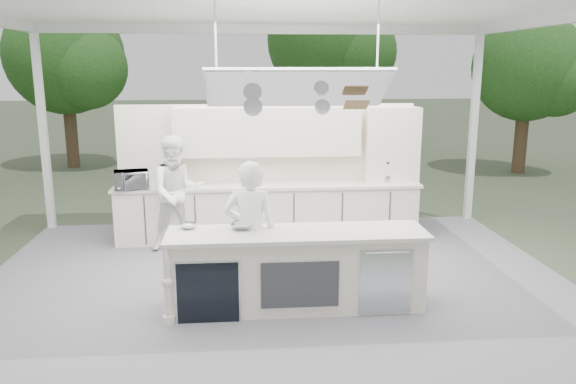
{
  "coord_description": "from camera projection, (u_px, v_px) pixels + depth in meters",
  "views": [
    {
      "loc": [
        -0.45,
        -7.26,
        2.99
      ],
      "look_at": [
        0.2,
        0.4,
        1.26
      ],
      "focal_mm": 35.0,
      "sensor_mm": 36.0,
      "label": 1
    }
  ],
  "objects": [
    {
      "name": "ground",
      "position": [
        276.0,
        287.0,
        7.75
      ],
      "size": [
        90.0,
        90.0,
        0.0
      ],
      "primitive_type": "plane",
      "color": "#3E4932",
      "rests_on": "ground"
    },
    {
      "name": "stage_deck",
      "position": [
        276.0,
        283.0,
        7.74
      ],
      "size": [
        8.0,
        6.0,
        0.12
      ],
      "primitive_type": "cube",
      "color": "slate",
      "rests_on": "ground"
    },
    {
      "name": "tent",
      "position": [
        275.0,
        6.0,
        6.93
      ],
      "size": [
        8.2,
        6.2,
        3.86
      ],
      "color": "white",
      "rests_on": "ground"
    },
    {
      "name": "demo_island",
      "position": [
        295.0,
        270.0,
        6.75
      ],
      "size": [
        3.1,
        0.79,
        0.95
      ],
      "color": "white",
      "rests_on": "stage_deck"
    },
    {
      "name": "back_counter",
      "position": [
        269.0,
        211.0,
        9.47
      ],
      "size": [
        5.08,
        0.72,
        0.95
      ],
      "color": "white",
      "rests_on": "stage_deck"
    },
    {
      "name": "back_wall_unit",
      "position": [
        294.0,
        152.0,
        9.5
      ],
      "size": [
        5.05,
        0.48,
        2.25
      ],
      "color": "white",
      "rests_on": "stage_deck"
    },
    {
      "name": "tree_cluster",
      "position": [
        249.0,
        56.0,
        16.52
      ],
      "size": [
        19.55,
        9.4,
        5.85
      ],
      "color": "#493624",
      "rests_on": "ground"
    },
    {
      "name": "head_chef",
      "position": [
        250.0,
        233.0,
        6.82
      ],
      "size": [
        0.69,
        0.49,
        1.78
      ],
      "primitive_type": "imported",
      "rotation": [
        0.0,
        0.0,
        3.03
      ],
      "color": "white",
      "rests_on": "stage_deck"
    },
    {
      "name": "sous_chef",
      "position": [
        178.0,
        193.0,
        8.86
      ],
      "size": [
        1.04,
        0.9,
        1.82
      ],
      "primitive_type": "imported",
      "rotation": [
        0.0,
        0.0,
        0.26
      ],
      "color": "white",
      "rests_on": "stage_deck"
    },
    {
      "name": "toaster_oven",
      "position": [
        131.0,
        180.0,
        8.96
      ],
      "size": [
        0.59,
        0.46,
        0.29
      ],
      "primitive_type": "imported",
      "rotation": [
        0.0,
        0.0,
        0.2
      ],
      "color": "silver",
      "rests_on": "back_counter"
    },
    {
      "name": "bowl_large",
      "position": [
        242.0,
        226.0,
        6.77
      ],
      "size": [
        0.31,
        0.31,
        0.07
      ],
      "primitive_type": "imported",
      "rotation": [
        0.0,
        0.0,
        -0.06
      ],
      "color": "silver",
      "rests_on": "demo_island"
    },
    {
      "name": "bowl_small",
      "position": [
        188.0,
        226.0,
        6.79
      ],
      "size": [
        0.26,
        0.26,
        0.07
      ],
      "primitive_type": "imported",
      "rotation": [
        0.0,
        0.0,
        0.31
      ],
      "color": "silver",
      "rests_on": "demo_island"
    }
  ]
}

